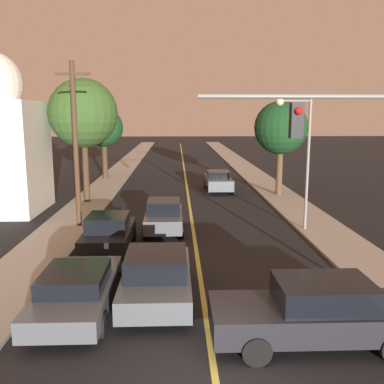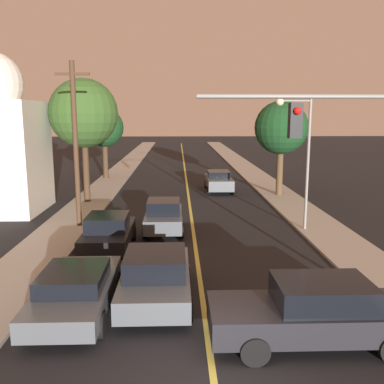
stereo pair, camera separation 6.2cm
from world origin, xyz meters
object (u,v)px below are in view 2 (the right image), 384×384
at_px(traffic_signal_mast, 359,161).
at_px(streetlamp_right, 300,145).
at_px(car_outer_lane_second, 108,232).
at_px(utility_pole_left, 76,142).
at_px(car_far_oncoming, 219,181).
at_px(tree_left_near, 84,114).
at_px(car_crossing_right, 315,312).
at_px(tree_left_far, 104,128).
at_px(car_near_lane_second, 164,216).
at_px(car_outer_lane_front, 76,290).
at_px(car_near_lane_front, 156,276).
at_px(tree_right_near, 281,128).

bearing_deg(traffic_signal_mast, streetlamp_right, 84.02).
distance_m(car_outer_lane_second, utility_pole_left, 5.35).
bearing_deg(utility_pole_left, car_outer_lane_second, -60.50).
relative_size(traffic_signal_mast, streetlamp_right, 0.99).
xyz_separation_m(car_far_oncoming, tree_left_near, (-8.69, -4.03, 4.81)).
relative_size(car_crossing_right, tree_left_far, 0.85).
relative_size(car_near_lane_second, traffic_signal_mast, 0.63).
xyz_separation_m(car_near_lane_second, streetlamp_right, (6.36, -0.11, 3.37)).
bearing_deg(car_outer_lane_second, streetlamp_right, 16.47).
height_order(car_near_lane_second, car_far_oncoming, car_near_lane_second).
bearing_deg(car_far_oncoming, car_near_lane_second, 71.33).
xyz_separation_m(car_far_oncoming, utility_pole_left, (-7.88, -9.94, 3.46)).
xyz_separation_m(car_outer_lane_front, streetlamp_right, (8.56, 8.33, 3.44)).
xyz_separation_m(streetlamp_right, tree_left_far, (-11.86, 16.99, 0.23)).
height_order(car_outer_lane_second, car_crossing_right, car_crossing_right).
bearing_deg(streetlamp_right, car_outer_lane_second, -163.53).
bearing_deg(car_near_lane_front, car_near_lane_second, 90.00).
height_order(car_outer_lane_front, tree_left_far, tree_left_far).
bearing_deg(tree_left_near, car_outer_lane_second, -73.38).
bearing_deg(tree_left_far, car_near_lane_second, -71.93).
distance_m(car_outer_lane_second, traffic_signal_mast, 10.45).
xyz_separation_m(car_near_lane_front, car_outer_lane_second, (-2.21, 5.06, -0.04)).
bearing_deg(car_outer_lane_front, tree_left_near, 100.49).
bearing_deg(tree_left_far, tree_left_near, -87.29).
distance_m(car_outer_lane_front, tree_left_far, 25.79).
distance_m(car_near_lane_second, car_crossing_right, 11.01).
bearing_deg(traffic_signal_mast, tree_left_near, 123.90).
height_order(car_near_lane_second, traffic_signal_mast, traffic_signal_mast).
xyz_separation_m(car_near_lane_front, tree_left_far, (-5.51, 24.59, 3.58)).
height_order(car_near_lane_front, car_far_oncoming, car_near_lane_front).
distance_m(traffic_signal_mast, tree_right_near, 17.62).
distance_m(car_outer_lane_front, tree_left_near, 16.25).
height_order(streetlamp_right, utility_pole_left, utility_pole_left).
distance_m(car_near_lane_front, tree_left_far, 25.45).
bearing_deg(car_near_lane_second, traffic_signal_mast, -58.18).
bearing_deg(streetlamp_right, car_near_lane_front, -129.92).
relative_size(car_outer_lane_second, car_crossing_right, 0.81).
bearing_deg(car_outer_lane_second, utility_pole_left, 119.50).
distance_m(car_near_lane_second, traffic_signal_mast, 10.93).
bearing_deg(car_near_lane_second, car_crossing_right, -68.72).
relative_size(car_outer_lane_front, utility_pole_left, 0.59).
height_order(utility_pole_left, tree_left_far, utility_pole_left).
height_order(car_near_lane_second, utility_pole_left, utility_pole_left).
xyz_separation_m(car_far_oncoming, car_crossing_right, (0.33, -21.10, 0.07)).
xyz_separation_m(tree_left_far, tree_right_near, (13.10, -8.18, 0.24)).
bearing_deg(car_near_lane_second, streetlamp_right, -0.99).
distance_m(car_near_lane_second, car_outer_lane_second, 3.44).
distance_m(car_near_lane_second, car_outer_lane_front, 8.72).
xyz_separation_m(car_near_lane_second, tree_right_near, (7.59, 8.71, 3.84)).
bearing_deg(tree_left_near, car_far_oncoming, 24.85).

